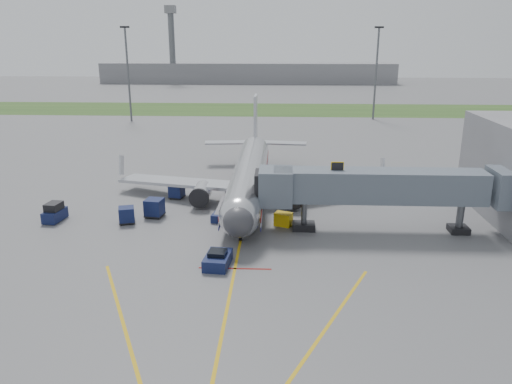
{
  "coord_description": "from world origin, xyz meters",
  "views": [
    {
      "loc": [
        3.49,
        -41.01,
        18.14
      ],
      "look_at": [
        1.21,
        6.92,
        3.2
      ],
      "focal_mm": 35.0,
      "sensor_mm": 36.0,
      "label": 1
    }
  ],
  "objects_px": {
    "airliner": "(249,175)",
    "ramp_worker": "(207,191)",
    "baggage_tug": "(55,213)",
    "pushback_tug": "(218,259)",
    "belt_loader": "(221,214)"
  },
  "relations": [
    {
      "from": "pushback_tug",
      "to": "baggage_tug",
      "type": "xyz_separation_m",
      "value": [
        -18.05,
        9.75,
        0.3
      ]
    },
    {
      "from": "ramp_worker",
      "to": "baggage_tug",
      "type": "bearing_deg",
      "value": -175.7
    },
    {
      "from": "pushback_tug",
      "to": "ramp_worker",
      "type": "relative_size",
      "value": 1.76
    },
    {
      "from": "airliner",
      "to": "pushback_tug",
      "type": "xyz_separation_m",
      "value": [
        -1.48,
        -18.75,
        -2.09
      ]
    },
    {
      "from": "baggage_tug",
      "to": "airliner",
      "type": "bearing_deg",
      "value": 24.75
    },
    {
      "from": "airliner",
      "to": "ramp_worker",
      "type": "bearing_deg",
      "value": -168.07
    },
    {
      "from": "pushback_tug",
      "to": "ramp_worker",
      "type": "bearing_deg",
      "value": 100.92
    },
    {
      "from": "airliner",
      "to": "pushback_tug",
      "type": "bearing_deg",
      "value": -94.5
    },
    {
      "from": "belt_loader",
      "to": "pushback_tug",
      "type": "bearing_deg",
      "value": -84.81
    },
    {
      "from": "pushback_tug",
      "to": "belt_loader",
      "type": "xyz_separation_m",
      "value": [
        -1.02,
        11.25,
        -0.09
      ]
    },
    {
      "from": "baggage_tug",
      "to": "belt_loader",
      "type": "distance_m",
      "value": 17.1
    },
    {
      "from": "pushback_tug",
      "to": "ramp_worker",
      "type": "distance_m",
      "value": 18.05
    },
    {
      "from": "pushback_tug",
      "to": "baggage_tug",
      "type": "relative_size",
      "value": 1.15
    },
    {
      "from": "pushback_tug",
      "to": "baggage_tug",
      "type": "height_order",
      "value": "baggage_tug"
    },
    {
      "from": "airliner",
      "to": "ramp_worker",
      "type": "distance_m",
      "value": 5.28
    }
  ]
}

